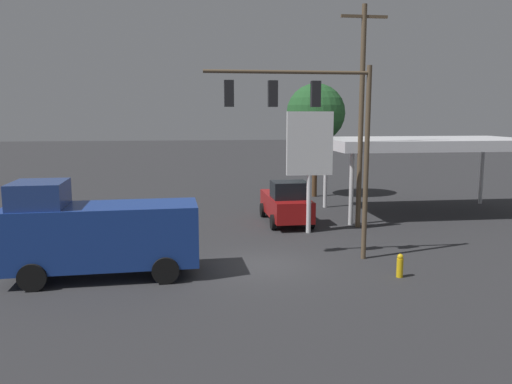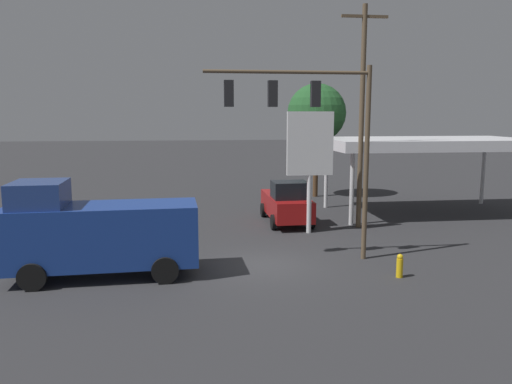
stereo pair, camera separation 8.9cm
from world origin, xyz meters
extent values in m
plane|color=#2D2D30|center=(0.00, 0.00, 0.00)|extent=(200.00, 200.00, 0.00)
cylinder|color=brown|center=(-4.28, -0.38, 3.91)|extent=(0.20, 0.20, 7.82)
cylinder|color=brown|center=(-1.02, -0.38, 7.52)|extent=(6.50, 0.14, 0.14)
cube|color=black|center=(-2.13, -0.38, 6.70)|extent=(0.36, 0.28, 1.00)
sphere|color=#360505|center=(-2.13, -0.56, 7.00)|extent=(0.22, 0.22, 0.22)
sphere|color=yellow|center=(-2.13, -0.56, 6.70)|extent=(0.22, 0.22, 0.22)
sphere|color=black|center=(-2.13, -0.56, 6.40)|extent=(0.22, 0.22, 0.22)
cube|color=black|center=(-0.44, -0.38, 6.70)|extent=(0.36, 0.28, 1.00)
sphere|color=#360505|center=(-0.44, -0.56, 7.00)|extent=(0.22, 0.22, 0.22)
sphere|color=yellow|center=(-0.44, -0.56, 6.70)|extent=(0.22, 0.22, 0.22)
sphere|color=black|center=(-0.44, -0.56, 6.40)|extent=(0.22, 0.22, 0.22)
cube|color=black|center=(1.25, -0.38, 6.70)|extent=(0.36, 0.28, 1.00)
sphere|color=#360505|center=(1.25, -0.56, 7.00)|extent=(0.22, 0.22, 0.22)
sphere|color=yellow|center=(1.25, -0.56, 6.70)|extent=(0.22, 0.22, 0.22)
sphere|color=black|center=(1.25, -0.56, 6.40)|extent=(0.22, 0.22, 0.22)
cylinder|color=brown|center=(-6.00, -6.09, 5.68)|extent=(0.26, 0.26, 11.35)
cube|color=brown|center=(-6.00, -6.09, 10.75)|extent=(2.40, 0.14, 0.14)
cube|color=silver|center=(-11.14, -9.27, 4.22)|extent=(11.92, 6.40, 0.60)
cube|color=red|center=(-11.14, -12.49, 4.22)|extent=(11.92, 0.06, 0.36)
cylinder|color=silver|center=(-16.51, -11.87, 1.96)|extent=(0.24, 0.24, 3.92)
cylinder|color=silver|center=(-5.78, -11.87, 1.96)|extent=(0.24, 0.24, 3.92)
cylinder|color=silver|center=(-5.78, -6.67, 1.96)|extent=(0.24, 0.24, 3.92)
cylinder|color=silver|center=(-3.09, -5.18, 3.03)|extent=(0.24, 0.24, 6.06)
cube|color=white|center=(-3.09, -5.18, 4.50)|extent=(2.30, 0.24, 3.13)
cube|color=black|center=(-3.09, -5.31, 4.50)|extent=(1.61, 0.04, 1.09)
cube|color=navy|center=(5.96, 0.66, 1.58)|extent=(6.89, 2.58, 2.20)
cube|color=navy|center=(8.06, 0.75, 3.13)|extent=(1.89, 2.19, 0.90)
cylinder|color=black|center=(8.12, 1.92, 0.48)|extent=(0.97, 0.26, 0.96)
cylinder|color=black|center=(8.22, -0.41, 0.48)|extent=(0.97, 0.26, 0.96)
cylinder|color=black|center=(3.70, 1.74, 0.48)|extent=(0.97, 0.26, 0.96)
cylinder|color=black|center=(3.80, -0.60, 0.48)|extent=(0.97, 0.26, 0.96)
cube|color=maroon|center=(-2.41, -7.75, 0.95)|extent=(2.10, 5.24, 1.10)
cube|color=black|center=(-2.43, -6.85, 1.95)|extent=(1.87, 1.63, 0.90)
cylinder|color=black|center=(-3.47, -6.08, 0.40)|extent=(0.24, 0.80, 0.80)
cylinder|color=black|center=(-1.43, -6.04, 0.40)|extent=(0.24, 0.80, 0.80)
cylinder|color=black|center=(-3.40, -9.46, 0.40)|extent=(0.24, 0.80, 0.80)
cylinder|color=black|center=(-1.36, -9.42, 0.40)|extent=(0.24, 0.80, 0.80)
cylinder|color=#4C331E|center=(-6.18, -16.22, 2.29)|extent=(0.36, 0.36, 4.57)
sphere|color=#235628|center=(-6.18, -16.22, 6.03)|extent=(4.17, 4.17, 4.17)
cylinder|color=gold|center=(-4.77, 2.12, 0.35)|extent=(0.24, 0.24, 0.70)
sphere|color=gold|center=(-4.77, 2.12, 0.77)|extent=(0.22, 0.22, 0.22)
camera|label=1|loc=(2.76, 18.88, 5.88)|focal=35.00mm
camera|label=2|loc=(2.67, 18.90, 5.88)|focal=35.00mm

